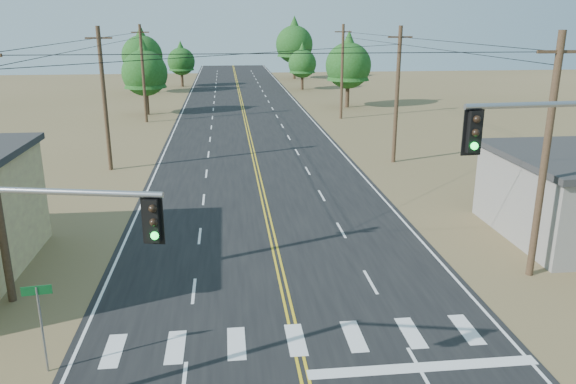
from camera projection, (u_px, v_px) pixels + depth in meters
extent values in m
cube|color=black|center=(257.00, 172.00, 39.82)|extent=(15.00, 200.00, 0.02)
cylinder|color=#4C3826|center=(105.00, 100.00, 39.15)|extent=(0.30, 0.30, 10.00)
cube|color=#4C3826|center=(99.00, 38.00, 37.92)|extent=(1.80, 0.12, 0.12)
cylinder|color=#4C3826|center=(143.00, 74.00, 58.16)|extent=(0.30, 0.30, 10.00)
cube|color=#4C3826|center=(140.00, 32.00, 56.93)|extent=(1.80, 0.12, 0.12)
cylinder|color=#4C3826|center=(545.00, 160.00, 22.36)|extent=(0.30, 0.30, 10.00)
cube|color=#4C3826|center=(560.00, 52.00, 21.14)|extent=(1.80, 0.12, 0.12)
cylinder|color=#4C3826|center=(397.00, 96.00, 41.37)|extent=(0.30, 0.30, 10.00)
cube|color=#4C3826|center=(400.00, 37.00, 40.14)|extent=(1.80, 0.12, 0.12)
cylinder|color=#4C3826|center=(342.00, 72.00, 60.38)|extent=(0.30, 0.30, 10.00)
cube|color=#4C3826|center=(343.00, 32.00, 59.15)|extent=(1.80, 0.12, 0.12)
cylinder|color=gray|center=(57.00, 192.00, 12.83)|extent=(4.92, 1.22, 0.15)
cube|color=black|center=(153.00, 220.00, 12.78)|extent=(0.38, 0.34, 1.02)
sphere|color=black|center=(153.00, 209.00, 12.53)|extent=(0.19, 0.19, 0.19)
sphere|color=black|center=(154.00, 222.00, 12.63)|extent=(0.19, 0.19, 0.19)
sphere|color=#0CE533|center=(155.00, 236.00, 12.72)|extent=(0.19, 0.19, 0.19)
cylinder|color=gray|center=(563.00, 104.00, 16.66)|extent=(6.27, 0.62, 0.18)
cube|color=black|center=(473.00, 131.00, 16.39)|extent=(0.41, 0.36, 1.23)
sphere|color=black|center=(477.00, 119.00, 16.09)|extent=(0.22, 0.22, 0.22)
sphere|color=black|center=(476.00, 133.00, 16.20)|extent=(0.22, 0.22, 0.22)
sphere|color=#0CE533|center=(474.00, 146.00, 16.31)|extent=(0.22, 0.22, 0.22)
cylinder|color=gray|center=(42.00, 330.00, 16.84)|extent=(0.07, 0.07, 2.86)
cube|color=#0B5121|center=(37.00, 290.00, 16.46)|extent=(0.85, 0.14, 0.29)
cylinder|color=#3F2D1E|center=(147.00, 101.00, 63.99)|extent=(0.48, 0.48, 3.06)
cone|color=#1A4513|center=(144.00, 63.00, 62.75)|extent=(4.76, 4.76, 5.44)
sphere|color=#1A4513|center=(145.00, 73.00, 63.07)|extent=(5.10, 5.10, 5.10)
cylinder|color=#3F2D1E|center=(144.00, 81.00, 83.10)|extent=(0.43, 0.43, 3.53)
cone|color=#1A4513|center=(142.00, 47.00, 81.66)|extent=(5.49, 5.49, 6.28)
sphere|color=#1A4513|center=(142.00, 56.00, 82.03)|extent=(5.88, 5.88, 5.88)
cylinder|color=#3F2D1E|center=(182.00, 78.00, 91.31)|extent=(0.43, 0.43, 2.63)
cone|color=#1A4513|center=(181.00, 55.00, 90.24)|extent=(4.09, 4.09, 4.68)
sphere|color=#1A4513|center=(181.00, 61.00, 90.51)|extent=(4.38, 4.38, 4.38)
cylinder|color=#3F2D1E|center=(347.00, 94.00, 69.35)|extent=(0.50, 0.50, 3.33)
cone|color=#1A4513|center=(349.00, 55.00, 68.00)|extent=(5.18, 5.18, 5.92)
sphere|color=#1A4513|center=(348.00, 66.00, 68.35)|extent=(5.55, 5.55, 5.55)
cylinder|color=#3F2D1E|center=(302.00, 81.00, 87.39)|extent=(0.44, 0.44, 2.60)
cone|color=#1A4513|center=(302.00, 57.00, 86.34)|extent=(4.04, 4.04, 4.61)
sphere|color=#1A4513|center=(302.00, 64.00, 86.61)|extent=(4.33, 4.33, 4.33)
cylinder|color=#3F2D1E|center=(294.00, 68.00, 103.34)|extent=(0.50, 0.50, 4.05)
cone|color=#1A4513|center=(294.00, 36.00, 101.70)|extent=(6.29, 6.29, 7.19)
sphere|color=#1A4513|center=(294.00, 44.00, 102.13)|extent=(6.74, 6.74, 6.74)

